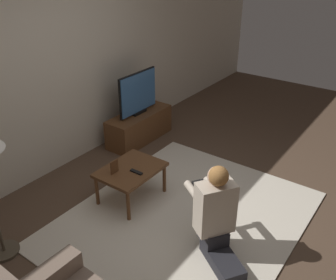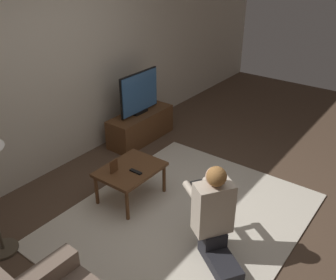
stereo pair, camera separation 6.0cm
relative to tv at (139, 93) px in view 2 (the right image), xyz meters
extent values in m
plane|color=brown|center=(-1.13, -1.55, -0.73)|extent=(10.00, 10.00, 0.00)
cube|color=beige|center=(-1.13, 0.38, 0.57)|extent=(10.00, 0.06, 2.60)
cube|color=beige|center=(-1.13, -1.55, -0.72)|extent=(2.66, 2.18, 0.02)
cube|color=brown|center=(0.00, 0.00, -0.52)|extent=(1.06, 0.39, 0.42)
cube|color=black|center=(0.00, 0.00, -0.29)|extent=(0.25, 0.08, 0.04)
cube|color=black|center=(0.00, 0.00, 0.01)|extent=(0.75, 0.03, 0.58)
cube|color=#38669E|center=(0.00, 0.00, 0.01)|extent=(0.72, 0.04, 0.55)
cube|color=brown|center=(-1.17, -0.87, -0.34)|extent=(0.70, 0.53, 0.04)
cylinder|color=brown|center=(-1.49, -1.09, -0.55)|extent=(0.04, 0.04, 0.37)
cylinder|color=brown|center=(-0.86, -1.09, -0.55)|extent=(0.04, 0.04, 0.37)
cylinder|color=brown|center=(-1.49, -0.64, -0.55)|extent=(0.04, 0.04, 0.37)
cylinder|color=brown|center=(-0.86, -0.64, -0.55)|extent=(0.04, 0.04, 0.37)
cylinder|color=#4C4233|center=(-2.52, -0.44, -0.71)|extent=(0.28, 0.28, 0.03)
cube|color=#232328|center=(-1.47, -2.18, -0.66)|extent=(0.46, 0.54, 0.11)
cube|color=#232328|center=(-1.35, -2.02, -0.53)|extent=(0.32, 0.32, 0.14)
cube|color=#C1B29E|center=(-1.35, -2.02, -0.22)|extent=(0.39, 0.36, 0.49)
sphere|color=#DBAD8E|center=(-1.35, -2.02, 0.11)|extent=(0.17, 0.17, 0.17)
sphere|color=#9E6B38|center=(-1.37, -2.04, 0.13)|extent=(0.18, 0.18, 0.18)
cube|color=black|center=(-1.15, -1.71, -0.19)|extent=(0.13, 0.11, 0.04)
cylinder|color=#C1B29E|center=(-1.13, -1.87, -0.19)|extent=(0.23, 0.29, 0.07)
cylinder|color=#C1B29E|center=(-1.30, -1.75, -0.19)|extent=(0.23, 0.29, 0.07)
cube|color=brown|center=(-1.34, -0.78, -0.25)|extent=(0.11, 0.01, 0.15)
cube|color=black|center=(-1.20, -0.97, -0.32)|extent=(0.04, 0.15, 0.02)
camera|label=1|loc=(-3.75, -3.24, 1.85)|focal=40.00mm
camera|label=2|loc=(-3.71, -3.29, 1.85)|focal=40.00mm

